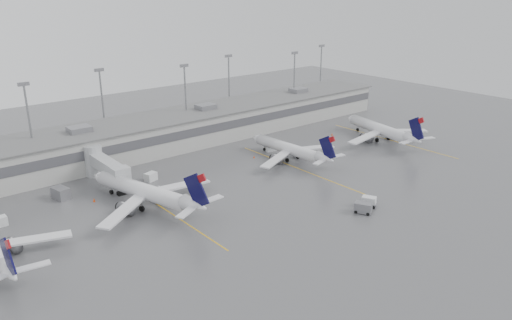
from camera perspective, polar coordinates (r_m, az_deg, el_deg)
ground at (r=89.03m, az=7.57°, el=-7.68°), size 260.00×260.00×0.00m
terminal at (r=130.88m, az=-11.15°, el=3.05°), size 152.00×17.00×9.45m
light_masts at (r=133.93m, az=-12.57°, el=6.80°), size 142.40×8.00×20.60m
jet_bridge_right at (r=112.18m, az=-17.26°, el=-0.42°), size 4.00×17.20×7.00m
stand_markings at (r=105.14m, az=-1.99°, el=-3.11°), size 105.25×40.00×0.01m
jet_mid_left at (r=97.08m, az=-12.33°, el=-3.57°), size 26.62×30.26×10.02m
jet_mid_right at (r=120.59m, az=4.06°, el=1.25°), size 24.35×27.34×8.84m
jet_far_right at (r=139.80m, az=14.24°, el=3.38°), size 26.11×29.57×9.68m
baggage_tug at (r=98.47m, az=12.77°, el=-4.76°), size 3.00×3.55×1.96m
baggage_cart at (r=95.35m, az=12.15°, el=-5.35°), size 3.01×3.63×2.03m
gse_uld_b at (r=110.55m, az=-11.93°, el=-1.88°), size 2.93×2.38×1.80m
gse_uld_c at (r=127.60m, az=1.69°, el=1.47°), size 2.97×2.29×1.88m
gse_loader at (r=106.62m, az=-21.43°, el=-3.54°), size 3.02×4.07×2.29m
cone_b at (r=103.15m, az=-18.02°, el=-4.36°), size 0.47×0.47×0.75m
cone_c at (r=122.32m, az=-0.23°, el=0.37°), size 0.40×0.40×0.64m
cone_d at (r=142.30m, az=8.68°, el=2.93°), size 0.44×0.44×0.70m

